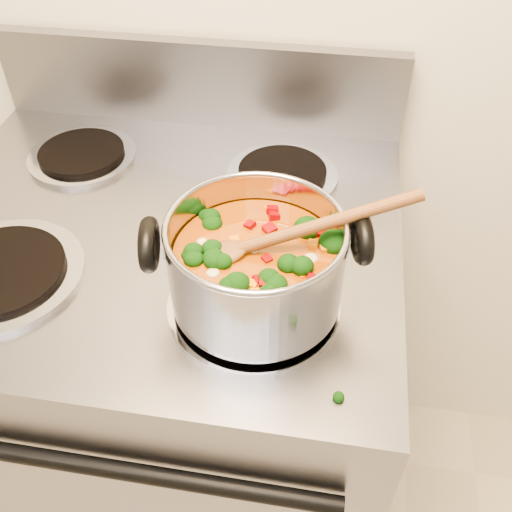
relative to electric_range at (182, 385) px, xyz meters
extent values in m
cube|color=gray|center=(0.00, 0.00, -0.01)|extent=(0.76, 0.66, 0.92)
cube|color=gray|center=(0.00, 0.31, 0.53)|extent=(0.76, 0.03, 0.16)
cylinder|color=black|center=(0.00, -0.35, 0.33)|extent=(0.65, 0.02, 0.02)
cylinder|color=#A5A5AD|center=(-0.18, -0.15, 0.46)|extent=(0.23, 0.23, 0.01)
cylinder|color=black|center=(-0.18, -0.15, 0.46)|extent=(0.18, 0.18, 0.01)
cylinder|color=#A5A5AD|center=(0.18, -0.15, 0.46)|extent=(0.23, 0.23, 0.01)
cylinder|color=black|center=(0.18, -0.15, 0.46)|extent=(0.18, 0.18, 0.01)
cylinder|color=#A5A5AD|center=(-0.18, 0.15, 0.46)|extent=(0.19, 0.19, 0.01)
cylinder|color=black|center=(-0.18, 0.15, 0.46)|extent=(0.15, 0.15, 0.01)
cylinder|color=#A5A5AD|center=(0.18, 0.15, 0.46)|extent=(0.19, 0.19, 0.01)
cylinder|color=black|center=(0.18, 0.15, 0.46)|extent=(0.15, 0.15, 0.01)
cylinder|color=#A9A8B1|center=(0.18, -0.15, 0.53)|extent=(0.22, 0.22, 0.12)
torus|color=#A9A8B1|center=(0.18, -0.15, 0.59)|extent=(0.22, 0.22, 0.01)
cylinder|color=#93510D|center=(0.18, -0.15, 0.51)|extent=(0.21, 0.21, 0.08)
torus|color=black|center=(0.06, -0.17, 0.57)|extent=(0.04, 0.08, 0.08)
torus|color=black|center=(0.31, -0.12, 0.57)|extent=(0.04, 0.08, 0.08)
ellipsoid|color=black|center=(0.23, -0.09, 0.55)|extent=(0.04, 0.04, 0.03)
ellipsoid|color=black|center=(0.15, -0.19, 0.55)|extent=(0.04, 0.04, 0.03)
ellipsoid|color=black|center=(0.14, -0.11, 0.55)|extent=(0.04, 0.04, 0.03)
ellipsoid|color=black|center=(0.11, -0.19, 0.55)|extent=(0.04, 0.04, 0.03)
ellipsoid|color=black|center=(0.15, -0.13, 0.55)|extent=(0.04, 0.04, 0.03)
ellipsoid|color=black|center=(0.19, -0.21, 0.55)|extent=(0.04, 0.04, 0.03)
ellipsoid|color=black|center=(0.23, -0.12, 0.55)|extent=(0.04, 0.04, 0.03)
ellipsoid|color=black|center=(0.18, -0.10, 0.55)|extent=(0.04, 0.04, 0.03)
ellipsoid|color=black|center=(0.17, -0.11, 0.55)|extent=(0.04, 0.04, 0.03)
ellipsoid|color=black|center=(0.19, -0.15, 0.55)|extent=(0.04, 0.04, 0.03)
ellipsoid|color=#980505|center=(0.18, -0.14, 0.55)|extent=(0.01, 0.01, 0.01)
ellipsoid|color=#980505|center=(0.20, -0.22, 0.55)|extent=(0.01, 0.01, 0.01)
ellipsoid|color=#980505|center=(0.21, -0.20, 0.55)|extent=(0.01, 0.01, 0.01)
ellipsoid|color=#980505|center=(0.10, -0.17, 0.55)|extent=(0.01, 0.01, 0.01)
ellipsoid|color=#980505|center=(0.19, -0.18, 0.55)|extent=(0.01, 0.01, 0.01)
ellipsoid|color=#980505|center=(0.16, -0.12, 0.55)|extent=(0.01, 0.01, 0.01)
ellipsoid|color=#980505|center=(0.10, -0.18, 0.55)|extent=(0.01, 0.01, 0.01)
ellipsoid|color=#980505|center=(0.11, -0.17, 0.55)|extent=(0.01, 0.01, 0.01)
ellipsoid|color=#980505|center=(0.19, -0.18, 0.55)|extent=(0.01, 0.01, 0.01)
ellipsoid|color=#980505|center=(0.24, -0.08, 0.55)|extent=(0.01, 0.01, 0.01)
ellipsoid|color=#980505|center=(0.24, -0.18, 0.55)|extent=(0.01, 0.01, 0.01)
ellipsoid|color=#980505|center=(0.20, -0.08, 0.55)|extent=(0.01, 0.01, 0.01)
ellipsoid|color=orange|center=(0.21, -0.13, 0.55)|extent=(0.01, 0.01, 0.01)
ellipsoid|color=orange|center=(0.22, -0.22, 0.55)|extent=(0.01, 0.01, 0.01)
ellipsoid|color=orange|center=(0.15, -0.12, 0.55)|extent=(0.01, 0.01, 0.01)
ellipsoid|color=orange|center=(0.20, -0.20, 0.55)|extent=(0.01, 0.01, 0.01)
ellipsoid|color=orange|center=(0.16, -0.21, 0.55)|extent=(0.01, 0.01, 0.01)
ellipsoid|color=orange|center=(0.14, -0.21, 0.55)|extent=(0.01, 0.01, 0.01)
ellipsoid|color=orange|center=(0.23, -0.11, 0.55)|extent=(0.01, 0.01, 0.01)
ellipsoid|color=orange|center=(0.15, -0.10, 0.55)|extent=(0.01, 0.01, 0.01)
ellipsoid|color=#C4BB87|center=(0.12, -0.20, 0.55)|extent=(0.02, 0.02, 0.01)
ellipsoid|color=#C4BB87|center=(0.23, -0.12, 0.55)|extent=(0.02, 0.02, 0.01)
ellipsoid|color=#C4BB87|center=(0.18, -0.23, 0.55)|extent=(0.02, 0.02, 0.01)
ellipsoid|color=#C4BB87|center=(0.16, -0.07, 0.55)|extent=(0.02, 0.02, 0.01)
ellipsoid|color=#C4BB87|center=(0.24, -0.19, 0.55)|extent=(0.02, 0.02, 0.01)
ellipsoid|color=#C4BB87|center=(0.12, -0.13, 0.55)|extent=(0.02, 0.02, 0.01)
ellipsoid|color=brown|center=(0.14, -0.16, 0.55)|extent=(0.08, 0.06, 0.04)
cylinder|color=brown|center=(0.26, -0.13, 0.59)|extent=(0.24, 0.08, 0.09)
ellipsoid|color=black|center=(0.30, -0.03, 0.46)|extent=(0.01, 0.01, 0.01)
ellipsoid|color=black|center=(0.07, -0.04, 0.46)|extent=(0.01, 0.01, 0.01)
camera|label=1|loc=(0.27, -0.65, 1.03)|focal=40.00mm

